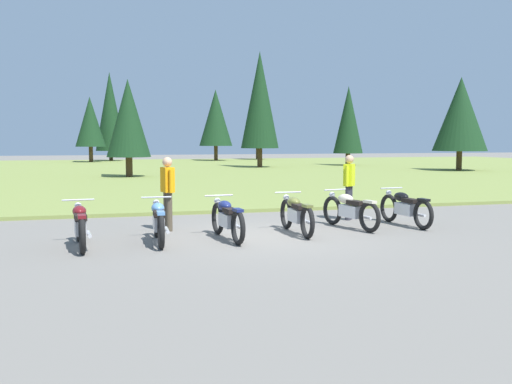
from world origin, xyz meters
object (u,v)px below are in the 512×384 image
motorcycle_black (405,207)px  rider_in_hivis_vest (349,183)px  motorcycle_sky_blue (159,221)px  motorcycle_navy (227,218)px  motorcycle_olive (296,214)px  motorcycle_cream (350,210)px  motorcycle_maroon (80,225)px  rider_checking_bike (168,189)px

motorcycle_black → rider_in_hivis_vest: bearing=124.4°
motorcycle_sky_blue → motorcycle_navy: bearing=1.7°
motorcycle_olive → rider_in_hivis_vest: bearing=40.5°
rider_in_hivis_vest → motorcycle_sky_blue: bearing=-157.5°
motorcycle_olive → rider_in_hivis_vest: 2.72m
motorcycle_sky_blue → motorcycle_cream: 4.54m
motorcycle_maroon → motorcycle_cream: 6.04m
motorcycle_sky_blue → motorcycle_olive: 3.05m
rider_checking_bike → motorcycle_navy: bearing=-54.4°
motorcycle_sky_blue → rider_checking_bike: rider_checking_bike is taller
motorcycle_maroon → motorcycle_cream: bearing=8.3°
motorcycle_cream → rider_in_hivis_vest: 1.56m
motorcycle_navy → rider_checking_bike: (-1.05, 1.47, 0.51)m
motorcycle_navy → motorcycle_black: 4.60m
motorcycle_navy → motorcycle_cream: 3.15m
motorcycle_navy → motorcycle_cream: size_ratio=1.02×
motorcycle_maroon → rider_checking_bike: 2.53m
motorcycle_sky_blue → rider_checking_bike: bearing=76.7°
motorcycle_olive → motorcycle_black: (2.92, 0.45, 0.00)m
motorcycle_sky_blue → motorcycle_cream: size_ratio=1.02×
motorcycle_maroon → motorcycle_black: bearing=7.2°
motorcycle_maroon → motorcycle_olive: (4.53, 0.49, 0.00)m
motorcycle_navy → motorcycle_cream: bearing=12.9°
motorcycle_maroon → motorcycle_black: same height
motorcycle_sky_blue → motorcycle_black: (5.95, 0.81, 0.00)m
motorcycle_navy → motorcycle_cream: (3.07, 0.70, 0.00)m
rider_checking_bike → rider_in_hivis_vest: (4.71, 0.59, 0.00)m
rider_checking_bike → rider_in_hivis_vest: bearing=7.1°
rider_in_hivis_vest → motorcycle_olive: bearing=-139.5°
motorcycle_navy → rider_checking_bike: size_ratio=1.26×
motorcycle_black → rider_checking_bike: rider_checking_bike is taller
motorcycle_navy → rider_in_hivis_vest: size_ratio=1.26×
motorcycle_navy → motorcycle_olive: (1.62, 0.32, 0.00)m
motorcycle_maroon → motorcycle_sky_blue: 1.50m
motorcycle_sky_blue → motorcycle_navy: same height
motorcycle_cream → motorcycle_sky_blue: bearing=-170.6°
motorcycle_black → rider_checking_bike: 5.66m
motorcycle_maroon → motorcycle_cream: (5.98, 0.87, 0.00)m
motorcycle_sky_blue → motorcycle_maroon: bearing=-175.1°
motorcycle_black → rider_in_hivis_vest: size_ratio=1.26×
motorcycle_maroon → motorcycle_olive: same height
motorcycle_navy → rider_checking_bike: rider_checking_bike is taller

